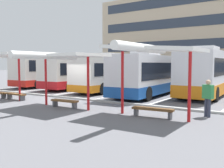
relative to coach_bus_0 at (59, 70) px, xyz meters
name	(u,v)px	position (x,y,z in m)	size (l,w,h in m)	color
ground_plane	(66,98)	(8.73, -7.77, -1.77)	(160.00, 160.00, 0.00)	slate
terminal_building	(202,38)	(8.76, 28.24, 5.53)	(34.86, 15.47, 17.35)	#C6B293
coach_bus_0	(59,70)	(0.00, 0.00, 0.00)	(3.31, 12.12, 3.76)	silver
coach_bus_1	(84,72)	(4.57, -0.90, -0.17)	(2.85, 10.38, 3.47)	silver
coach_bus_2	(116,73)	(8.67, -1.01, -0.15)	(2.63, 10.87, 3.46)	silver
coach_bus_3	(152,75)	(13.03, -2.38, -0.16)	(3.09, 10.52, 3.49)	silver
coach_bus_4	(209,73)	(16.92, -0.21, -0.02)	(2.87, 10.16, 3.78)	silver
lane_stripe_0	(42,85)	(-1.82, -0.98, -1.77)	(0.16, 14.00, 0.01)	white
lane_stripe_1	(68,87)	(2.40, -0.98, -1.77)	(0.16, 14.00, 0.01)	white
lane_stripe_2	(99,89)	(6.62, -0.98, -1.77)	(0.16, 14.00, 0.01)	white
lane_stripe_3	(136,92)	(10.84, -0.98, -1.77)	(0.16, 14.00, 0.01)	white
lane_stripe_4	(182,95)	(15.06, -0.98, -1.77)	(0.16, 14.00, 0.01)	white
waiting_shelter_1	(2,56)	(5.57, -10.74, 1.27)	(3.98, 4.26, 3.29)	red
bench_2	(16,95)	(6.47, -10.38, -1.43)	(1.87, 0.51, 0.45)	brown
waiting_shelter_2	(62,57)	(11.58, -10.98, 1.11)	(4.31, 5.02, 3.10)	red
bench_3	(65,102)	(11.58, -10.82, -1.44)	(1.75, 0.54, 0.45)	brown
waiting_shelter_3	(151,50)	(16.90, -10.68, 1.33)	(4.37, 4.57, 3.40)	red
bench_4	(153,110)	(16.90, -10.46, -1.43)	(1.99, 0.60, 0.45)	brown
platform_kerb	(66,97)	(8.73, -7.82, -1.71)	(44.00, 0.24, 0.12)	#ADADA8
waiting_passenger_0	(208,95)	(18.99, -8.93, -0.74)	(0.55, 0.40, 1.76)	#33384C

